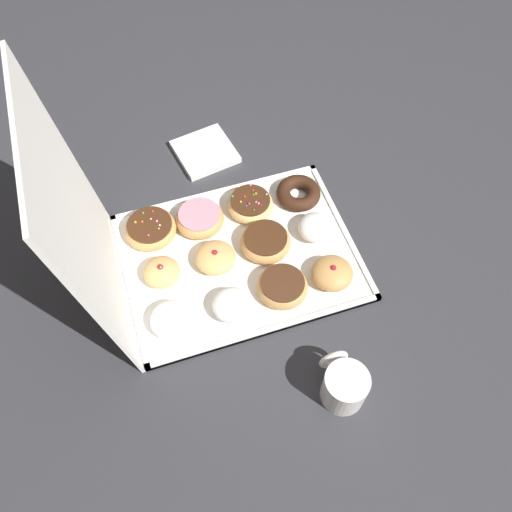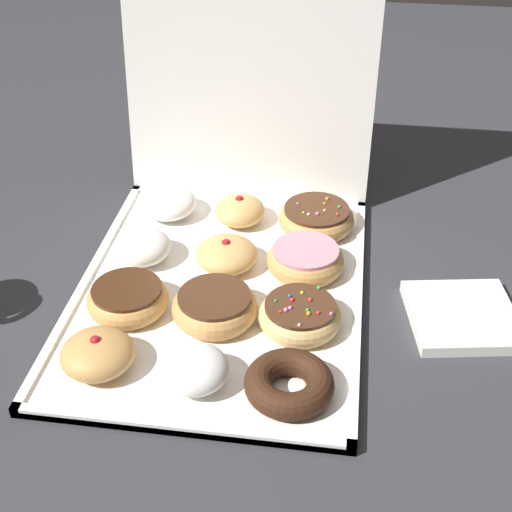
{
  "view_description": "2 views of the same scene",
  "coord_description": "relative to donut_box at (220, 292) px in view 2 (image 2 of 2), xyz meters",
  "views": [
    {
      "loc": [
        -0.64,
        0.17,
        1.05
      ],
      "look_at": [
        -0.02,
        -0.03,
        0.03
      ],
      "focal_mm": 37.84,
      "sensor_mm": 36.0,
      "label": 1
    },
    {
      "loc": [
        0.16,
        -0.79,
        0.64
      ],
      "look_at": [
        0.05,
        0.01,
        0.06
      ],
      "focal_mm": 50.08,
      "sensor_mm": 36.0,
      "label": 2
    }
  ],
  "objects": [
    {
      "name": "ground_plane",
      "position": [
        0.0,
        0.0,
        -0.01
      ],
      "size": [
        3.0,
        3.0,
        0.0
      ],
      "primitive_type": "plane",
      "color": "#333338"
    },
    {
      "name": "donut_box",
      "position": [
        0.0,
        0.0,
        0.0
      ],
      "size": [
        0.4,
        0.52,
        0.01
      ],
      "color": "white",
      "rests_on": "ground"
    },
    {
      "name": "box_lid_open",
      "position": [
        0.0,
        0.29,
        0.25
      ],
      "size": [
        0.4,
        0.06,
        0.51
      ],
      "primitive_type": "cube",
      "rotation": [
        1.46,
        0.0,
        0.0
      ],
      "color": "white",
      "rests_on": "ground"
    },
    {
      "name": "jelly_filled_donut_0",
      "position": [
        -0.12,
        -0.18,
        0.03
      ],
      "size": [
        0.09,
        0.09,
        0.05
      ],
      "color": "tan",
      "rests_on": "donut_box"
    },
    {
      "name": "powdered_filled_donut_1",
      "position": [
        0.01,
        -0.19,
        0.03
      ],
      "size": [
        0.08,
        0.08,
        0.05
      ],
      "color": "white",
      "rests_on": "donut_box"
    },
    {
      "name": "chocolate_cake_ring_donut_2",
      "position": [
        0.12,
        -0.19,
        0.02
      ],
      "size": [
        0.11,
        0.11,
        0.03
      ],
      "color": "#381E11",
      "rests_on": "donut_box"
    },
    {
      "name": "chocolate_frosted_donut_3",
      "position": [
        -0.12,
        -0.06,
        0.02
      ],
      "size": [
        0.11,
        0.11,
        0.04
      ],
      "color": "tan",
      "rests_on": "donut_box"
    },
    {
      "name": "chocolate_frosted_donut_4",
      "position": [
        0.01,
        -0.06,
        0.03
      ],
      "size": [
        0.12,
        0.12,
        0.04
      ],
      "color": "tan",
      "rests_on": "donut_box"
    },
    {
      "name": "sprinkle_donut_5",
      "position": [
        0.12,
        -0.06,
        0.02
      ],
      "size": [
        0.11,
        0.11,
        0.04
      ],
      "color": "#E5B770",
      "rests_on": "donut_box"
    },
    {
      "name": "powdered_filled_donut_6",
      "position": [
        -0.13,
        0.06,
        0.03
      ],
      "size": [
        0.08,
        0.08,
        0.05
      ],
      "color": "white",
      "rests_on": "donut_box"
    },
    {
      "name": "jelly_filled_donut_7",
      "position": [
        0.0,
        0.06,
        0.03
      ],
      "size": [
        0.09,
        0.09,
        0.05
      ],
      "color": "tan",
      "rests_on": "donut_box"
    },
    {
      "name": "pink_frosted_donut_8",
      "position": [
        0.12,
        0.06,
        0.03
      ],
      "size": [
        0.11,
        0.11,
        0.04
      ],
      "color": "tan",
      "rests_on": "donut_box"
    },
    {
      "name": "powdered_filled_donut_9",
      "position": [
        -0.12,
        0.19,
        0.03
      ],
      "size": [
        0.09,
        0.09,
        0.05
      ],
      "color": "white",
      "rests_on": "donut_box"
    },
    {
      "name": "jelly_filled_donut_10",
      "position": [
        0.0,
        0.18,
        0.03
      ],
      "size": [
        0.08,
        0.08,
        0.05
      ],
      "color": "tan",
      "rests_on": "donut_box"
    },
    {
      "name": "sprinkle_donut_11",
      "position": [
        0.12,
        0.18,
        0.02
      ],
      "size": [
        0.12,
        0.12,
        0.04
      ],
      "color": "tan",
      "rests_on": "donut_box"
    },
    {
      "name": "napkin_stack",
      "position": [
        0.34,
        -0.01,
        0.0
      ],
      "size": [
        0.16,
        0.16,
        0.02
      ],
      "primitive_type": "cube",
      "rotation": [
        0.0,
        0.0,
        0.17
      ],
      "color": "white",
      "rests_on": "ground"
    }
  ]
}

